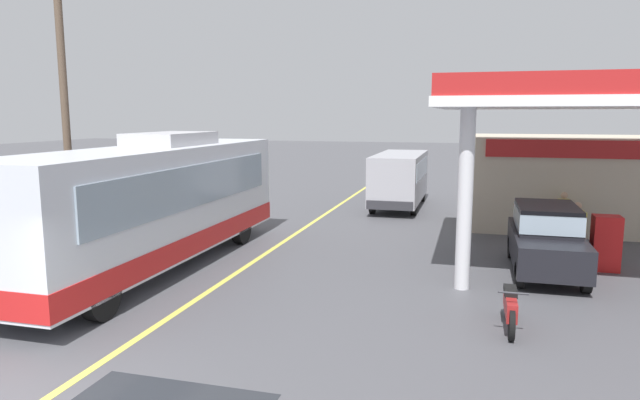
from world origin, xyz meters
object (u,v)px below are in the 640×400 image
(motorcycle_parked_forecourt, at_px, (510,307))
(pedestrian_near_pump, at_px, (563,214))
(minibus_opposing_lane, at_px, (400,175))
(car_at_pump, at_px, (546,235))
(coach_bus_main, at_px, (155,206))
(pedestrian_by_shop, at_px, (576,227))

(motorcycle_parked_forecourt, height_order, pedestrian_near_pump, pedestrian_near_pump)
(minibus_opposing_lane, bearing_deg, car_at_pump, -62.17)
(coach_bus_main, xyz_separation_m, motorcycle_parked_forecourt, (9.16, -2.13, -1.28))
(minibus_opposing_lane, xyz_separation_m, pedestrian_by_shop, (6.21, -7.82, -0.54))
(pedestrian_near_pump, bearing_deg, minibus_opposing_lane, 137.79)
(coach_bus_main, distance_m, car_at_pump, 10.56)
(car_at_pump, relative_size, motorcycle_parked_forecourt, 2.33)
(car_at_pump, distance_m, pedestrian_by_shop, 2.22)
(pedestrian_near_pump, bearing_deg, motorcycle_parked_forecourt, -103.95)
(pedestrian_near_pump, relative_size, pedestrian_by_shop, 1.00)
(coach_bus_main, distance_m, motorcycle_parked_forecourt, 9.49)
(motorcycle_parked_forecourt, height_order, pedestrian_by_shop, pedestrian_by_shop)
(car_at_pump, relative_size, pedestrian_by_shop, 2.53)
(car_at_pump, xyz_separation_m, pedestrian_near_pump, (1.01, 4.18, -0.08))
(car_at_pump, xyz_separation_m, minibus_opposing_lane, (-5.16, 9.77, 0.46))
(coach_bus_main, bearing_deg, minibus_opposing_lane, 66.94)
(motorcycle_parked_forecourt, distance_m, pedestrian_near_pump, 8.87)
(coach_bus_main, xyz_separation_m, minibus_opposing_lane, (5.13, 12.06, -0.25))
(coach_bus_main, xyz_separation_m, car_at_pump, (10.29, 2.29, -0.71))
(motorcycle_parked_forecourt, xyz_separation_m, pedestrian_by_shop, (2.18, 6.36, 0.49))
(minibus_opposing_lane, relative_size, pedestrian_near_pump, 3.69)
(motorcycle_parked_forecourt, bearing_deg, car_at_pump, 75.66)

